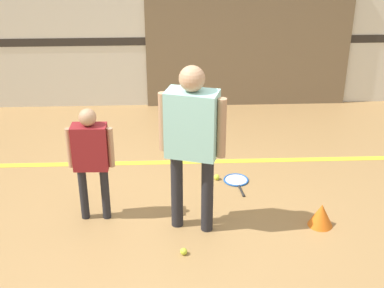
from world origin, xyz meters
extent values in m
plane|color=#A87F4C|center=(0.00, 0.00, 0.00)|extent=(16.00, 16.00, 0.00)
cube|color=silver|center=(0.00, 3.28, 1.60)|extent=(16.00, 0.06, 3.20)
cube|color=#2D2823|center=(0.00, 3.25, 1.02)|extent=(16.00, 0.01, 0.12)
cube|color=#756047|center=(1.17, 3.22, 0.97)|extent=(3.10, 0.05, 1.95)
cube|color=yellow|center=(0.00, 1.29, 0.00)|extent=(14.40, 0.10, 0.01)
cylinder|color=#232328|center=(0.03, -0.08, 0.41)|extent=(0.12, 0.12, 0.82)
cylinder|color=#232328|center=(0.32, -0.17, 0.41)|extent=(0.12, 0.12, 0.82)
cube|color=#99D8D1|center=(0.17, -0.12, 1.14)|extent=(0.53, 0.39, 0.65)
sphere|color=tan|center=(0.17, -0.12, 1.58)|extent=(0.24, 0.24, 0.24)
cylinder|color=tan|center=(-0.09, -0.04, 1.13)|extent=(0.08, 0.08, 0.58)
cylinder|color=tan|center=(0.44, -0.21, 1.13)|extent=(0.08, 0.08, 0.58)
cylinder|color=#232328|center=(-0.93, 0.10, 0.29)|extent=(0.09, 0.09, 0.59)
cylinder|color=#232328|center=(-0.70, 0.09, 0.29)|extent=(0.09, 0.09, 0.59)
cube|color=maroon|center=(-0.82, 0.09, 0.82)|extent=(0.35, 0.20, 0.46)
sphere|color=tan|center=(-0.82, 0.09, 1.13)|extent=(0.17, 0.17, 0.17)
cylinder|color=tan|center=(-1.02, 0.10, 0.81)|extent=(0.06, 0.06, 0.41)
cylinder|color=tan|center=(-0.61, 0.09, 0.81)|extent=(0.06, 0.06, 0.41)
torus|color=blue|center=(0.73, 0.80, 0.01)|extent=(0.33, 0.33, 0.02)
cylinder|color=silver|center=(0.73, 0.80, 0.01)|extent=(0.25, 0.25, 0.01)
cylinder|color=black|center=(0.76, 0.55, 0.01)|extent=(0.05, 0.22, 0.02)
sphere|color=black|center=(0.77, 0.44, 0.01)|extent=(0.03, 0.03, 0.03)
sphere|color=#CCE038|center=(0.08, -0.57, 0.03)|extent=(0.07, 0.07, 0.07)
sphere|color=#CCE038|center=(0.51, 0.83, 0.03)|extent=(0.07, 0.07, 0.07)
cone|color=orange|center=(1.48, -0.15, 0.12)|extent=(0.25, 0.25, 0.25)
camera|label=1|loc=(-0.02, -4.63, 3.12)|focal=50.00mm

